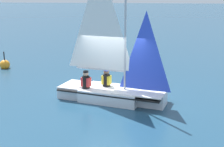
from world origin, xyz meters
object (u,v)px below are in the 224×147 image
object	(u,v)px
sailboat_main	(111,83)
sailor_helm	(106,82)
sailor_crew	(86,84)
buoy_marker	(5,65)

from	to	relation	value
sailboat_main	sailor_helm	bearing A→B (deg)	141.35
sailboat_main	sailor_crew	xyz separation A→B (m)	(0.98, 0.12, -0.08)
sailor_crew	buoy_marker	bearing A→B (deg)	154.22
buoy_marker	sailboat_main	bearing A→B (deg)	148.08
sailor_crew	buoy_marker	size ratio (longest dim) A/B	1.14
sailboat_main	buoy_marker	size ratio (longest dim) A/B	5.26
sailboat_main	sailor_helm	world-z (taller)	sailboat_main
sailor_helm	buoy_marker	xyz separation A→B (m)	(6.60, -3.97, -0.43)
sailor_helm	sailor_crew	world-z (taller)	same
buoy_marker	sailor_crew	bearing A→B (deg)	143.21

